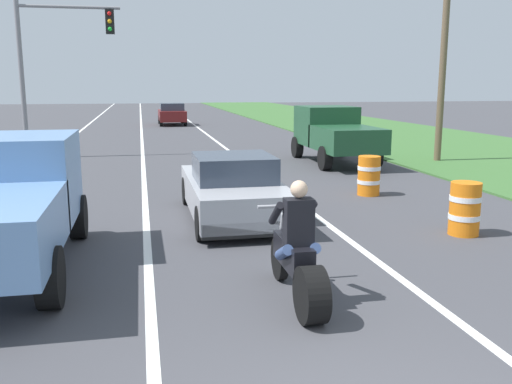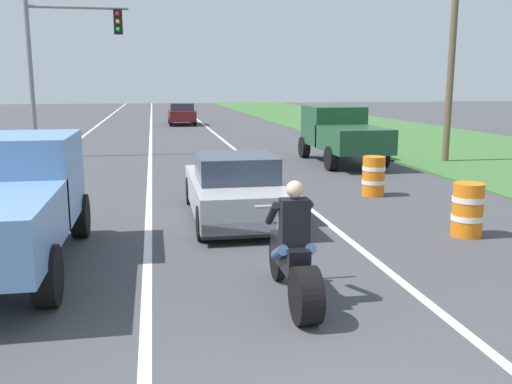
% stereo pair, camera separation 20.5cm
% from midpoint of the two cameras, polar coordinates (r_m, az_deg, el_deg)
% --- Properties ---
extents(lane_stripe_left_solid, '(0.14, 120.00, 0.01)m').
position_cam_midpoint_polar(lane_stripe_left_solid, '(23.72, -20.46, 3.52)').
color(lane_stripe_left_solid, white).
rests_on(lane_stripe_left_solid, ground).
extents(lane_stripe_right_solid, '(0.14, 120.00, 0.01)m').
position_cam_midpoint_polar(lane_stripe_right_solid, '(23.70, -2.97, 4.19)').
color(lane_stripe_right_solid, white).
rests_on(lane_stripe_right_solid, ground).
extents(lane_stripe_centre_dashed, '(0.14, 120.00, 0.01)m').
position_cam_midpoint_polar(lane_stripe_centre_dashed, '(23.43, -11.72, 3.90)').
color(lane_stripe_centre_dashed, white).
rests_on(lane_stripe_centre_dashed, ground).
extents(grass_verge_right, '(10.00, 120.00, 0.06)m').
position_cam_midpoint_polar(grass_verge_right, '(27.12, 18.75, 4.54)').
color(grass_verge_right, '#3D6B33').
rests_on(grass_verge_right, ground).
extents(motorcycle_with_rider, '(0.70, 2.21, 1.62)m').
position_cam_midpoint_polar(motorcycle_with_rider, '(7.19, 3.48, -6.90)').
color(motorcycle_with_rider, black).
rests_on(motorcycle_with_rider, ground).
extents(sports_car_silver, '(1.84, 4.30, 1.37)m').
position_cam_midpoint_polar(sports_car_silver, '(11.68, -2.90, 0.26)').
color(sports_car_silver, '#B7B7BC').
rests_on(sports_car_silver, ground).
extents(pickup_truck_left_lane_light_blue, '(2.02, 4.80, 1.98)m').
position_cam_midpoint_polar(pickup_truck_left_lane_light_blue, '(9.14, -25.06, -0.73)').
color(pickup_truck_left_lane_light_blue, '#6B93C6').
rests_on(pickup_truck_left_lane_light_blue, ground).
extents(pickup_truck_right_shoulder_dark_green, '(2.02, 4.80, 1.98)m').
position_cam_midpoint_polar(pickup_truck_right_shoulder_dark_green, '(20.19, 7.69, 6.07)').
color(pickup_truck_right_shoulder_dark_green, '#1E4C2D').
rests_on(pickup_truck_right_shoulder_dark_green, ground).
extents(traffic_light_mast_near, '(3.78, 0.34, 6.00)m').
position_cam_midpoint_polar(traffic_light_mast_near, '(22.92, -20.37, 13.17)').
color(traffic_light_mast_near, gray).
rests_on(traffic_light_mast_near, ground).
extents(utility_pole_roadside, '(0.24, 0.24, 7.55)m').
position_cam_midpoint_polar(utility_pole_roadside, '(21.24, 18.29, 13.07)').
color(utility_pole_roadside, brown).
rests_on(utility_pole_roadside, ground).
extents(construction_barrel_nearest, '(0.58, 0.58, 1.00)m').
position_cam_midpoint_polar(construction_barrel_nearest, '(11.13, 20.00, -1.59)').
color(construction_barrel_nearest, orange).
rests_on(construction_barrel_nearest, ground).
extents(construction_barrel_mid, '(0.58, 0.58, 1.00)m').
position_cam_midpoint_polar(construction_barrel_mid, '(14.48, 11.03, 1.66)').
color(construction_barrel_mid, orange).
rests_on(construction_barrel_mid, ground).
extents(distant_car_far_ahead, '(1.80, 4.00, 1.50)m').
position_cam_midpoint_polar(distant_car_far_ahead, '(39.27, -8.71, 7.90)').
color(distant_car_far_ahead, maroon).
rests_on(distant_car_far_ahead, ground).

